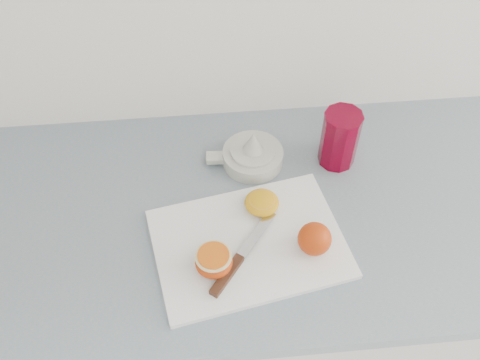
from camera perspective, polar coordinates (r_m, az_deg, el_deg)
The scene contains 8 objects.
counter at distance 1.53m, azimuth 5.36°, elevation -12.60°, with size 2.64×0.64×0.89m.
cutting_board at distance 1.09m, azimuth 0.96°, elevation -6.79°, with size 0.38×0.27×0.01m, color white.
whole_orange at distance 1.05m, azimuth 7.95°, elevation -6.24°, with size 0.07×0.07×0.07m.
half_orange at distance 1.03m, azimuth -2.82°, elevation -8.65°, with size 0.07×0.07×0.05m.
squeezed_shell at distance 1.12m, azimuth 2.34°, elevation -2.41°, with size 0.07×0.07×0.03m.
paring_knife at distance 1.04m, azimuth -0.82°, elevation -9.32°, with size 0.15×0.19×0.01m.
citrus_juicer at distance 1.21m, azimuth 1.30°, elevation 2.76°, with size 0.18×0.14×0.09m.
red_tumbler at distance 1.21m, azimuth 10.55°, elevation 4.20°, with size 0.09×0.09×0.14m.
Camera 1 is at (-0.43, 1.02, 1.81)m, focal length 40.00 mm.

